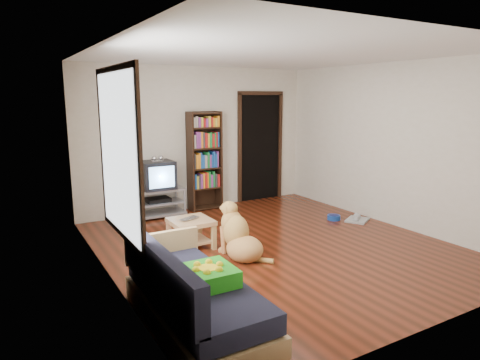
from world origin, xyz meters
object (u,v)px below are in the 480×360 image
laptop (192,219)px  dog_bowl (334,217)px  coffee_table (191,228)px  green_cushion (208,276)px  bookshelf (204,156)px  sofa (191,299)px  grey_rag (357,220)px  dog (239,237)px  crt_tv (157,175)px  tv_stand (158,202)px

laptop → dog_bowl: 2.68m
dog_bowl → coffee_table: coffee_table is taller
green_cushion → bookshelf: bookshelf is taller
sofa → laptop: bearing=66.0°
bookshelf → grey_rag: bearing=-47.4°
grey_rag → dog: dog is taller
grey_rag → bookshelf: bookshelf is taller
sofa → dog_bowl: bearing=29.1°
grey_rag → coffee_table: 2.97m
laptop → dog_bowl: laptop is taller
sofa → crt_tv: bearing=75.1°
green_cushion → sofa: bearing=141.0°
bookshelf → sofa: size_ratio=1.00×
coffee_table → bookshelf: bearing=59.1°
crt_tv → dog: (0.26, -2.38, -0.47)m
tv_stand → green_cushion: bearing=-102.8°
crt_tv → coffee_table: crt_tv is taller
laptop → dog_bowl: (2.65, 0.06, -0.37)m
coffee_table → dog: bearing=-59.0°
sofa → coffee_table: (0.84, 1.92, 0.02)m
laptop → coffee_table: bearing=69.0°
bookshelf → coffee_table: 2.23m
crt_tv → coffee_table: bearing=-94.4°
laptop → dog_bowl: size_ratio=1.31×
grey_rag → crt_tv: bearing=145.1°
grey_rag → tv_stand: bearing=145.4°
bookshelf → sofa: bearing=-117.3°
grey_rag → laptop: bearing=176.2°
green_cushion → grey_rag: size_ratio=1.13×
grey_rag → dog_bowl: bearing=140.2°
coffee_table → green_cushion: bearing=-109.5°
tv_stand → bookshelf: bookshelf is taller
green_cushion → sofa: (-0.12, 0.10, -0.23)m
green_cushion → laptop: size_ratio=1.57×
crt_tv → sofa: size_ratio=0.32×
green_cushion → laptop: bearing=71.1°
bookshelf → dog: bookshelf is taller
grey_rag → crt_tv: size_ratio=0.69×
green_cushion → dog: 1.78m
tv_stand → sofa: (-0.97, -3.63, -0.01)m
laptop → grey_rag: 2.98m
tv_stand → dog: size_ratio=1.05×
laptop → grey_rag: (2.95, -0.19, -0.40)m
tv_stand → dog: (0.26, -2.36, 0.00)m
dog → grey_rag: bearing=9.4°
grey_rag → coffee_table: bearing=175.7°
green_cushion → dog: dog is taller
dog_bowl → bookshelf: bookshelf is taller
dog → coffee_table: bearing=121.0°
green_cushion → tv_stand: bearing=78.1°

